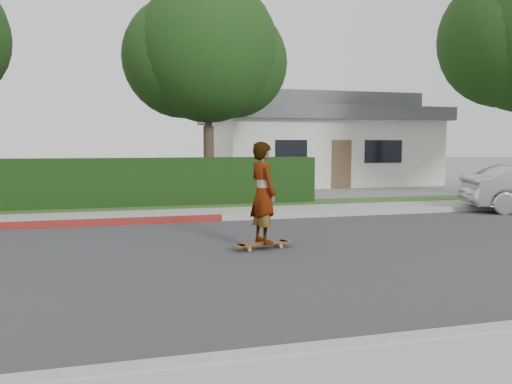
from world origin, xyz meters
TOP-DOWN VIEW (x-y plane):
  - ground at (0.00, 0.00)m, footprint 120.00×120.00m
  - road at (0.00, 0.00)m, footprint 60.00×8.00m
  - curb_near at (0.00, -4.10)m, footprint 60.00×0.20m
  - curb_far at (0.00, 4.10)m, footprint 60.00×0.20m
  - sidewalk_far at (0.00, 5.00)m, footprint 60.00×1.60m
  - planting_strip at (0.00, 6.60)m, footprint 60.00×1.60m
  - hedge at (-3.00, 7.20)m, footprint 15.00×1.00m
  - tree_center at (1.49, 9.19)m, footprint 5.66×4.84m
  - house at (8.00, 16.00)m, footprint 10.60×8.60m
  - skateboard at (1.10, 0.56)m, footprint 1.22×0.50m
  - skateboarder at (1.10, 0.56)m, footprint 0.59×0.75m

SIDE VIEW (x-z plane):
  - ground at x=0.00m, z-range 0.00..0.00m
  - road at x=0.00m, z-range 0.00..0.01m
  - planting_strip at x=0.00m, z-range 0.00..0.10m
  - sidewalk_far at x=0.00m, z-range 0.00..0.12m
  - curb_near at x=0.00m, z-range 0.00..0.15m
  - curb_far at x=0.00m, z-range 0.00..0.15m
  - skateboard at x=1.10m, z-range 0.05..0.16m
  - hedge at x=-3.00m, z-range 0.00..1.50m
  - skateboarder at x=1.10m, z-range 0.12..1.94m
  - house at x=8.00m, z-range -0.05..4.25m
  - tree_center at x=1.49m, z-range 1.18..8.62m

